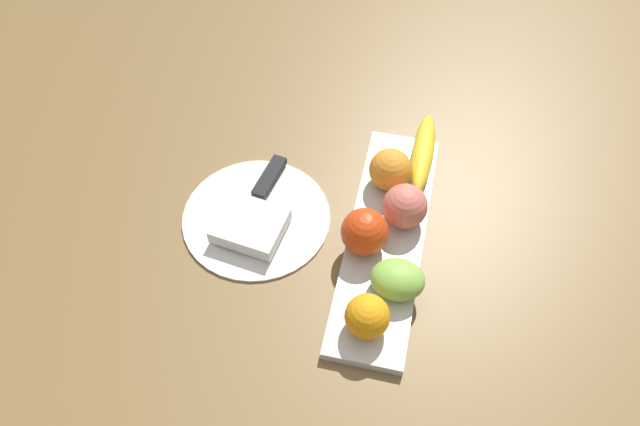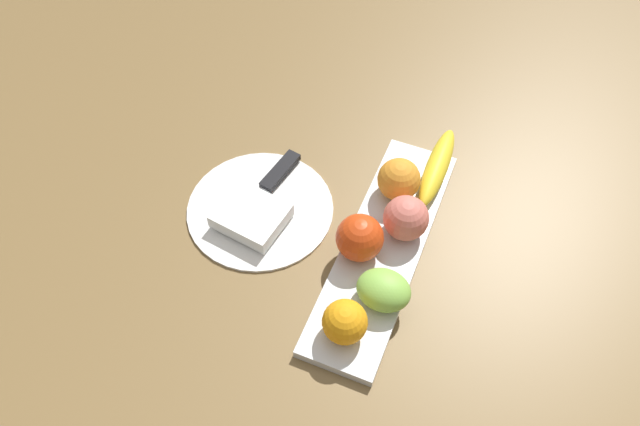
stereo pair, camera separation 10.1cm
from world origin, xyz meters
name	(u,v)px [view 1 (the left image)]	position (x,y,z in m)	size (l,w,h in m)	color
ground_plane	(371,232)	(0.00, 0.00, 0.00)	(2.40, 2.40, 0.00)	brown
fruit_tray	(386,239)	(0.01, 0.03, 0.01)	(0.43, 0.12, 0.02)	silver
apple	(365,232)	(0.04, -0.01, 0.05)	(0.07, 0.07, 0.07)	red
banana	(423,152)	(-0.16, 0.06, 0.04)	(0.18, 0.04, 0.04)	yellow
orange_near_apple	(390,170)	(-0.09, 0.01, 0.05)	(0.07, 0.07, 0.07)	orange
orange_near_banana	(367,316)	(0.18, 0.02, 0.05)	(0.06, 0.06, 0.06)	orange
peach	(405,206)	(-0.02, 0.05, 0.05)	(0.07, 0.07, 0.07)	#D56D5F
grape_bunch	(398,279)	(0.10, 0.06, 0.04)	(0.08, 0.07, 0.05)	#84C049
dinner_plate	(256,217)	(0.01, -0.19, 0.00)	(0.24, 0.24, 0.01)	white
folded_napkin	(250,225)	(0.04, -0.19, 0.02)	(0.09, 0.11, 0.03)	white
knife	(265,184)	(-0.05, -0.19, 0.01)	(0.18, 0.05, 0.01)	silver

